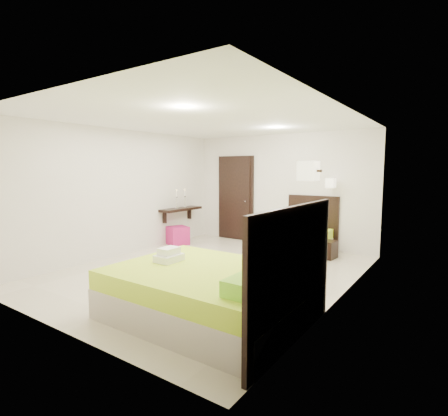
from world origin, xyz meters
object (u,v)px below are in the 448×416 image
Objects in this scene: bed_single at (297,243)px; bed_double at (213,291)px; nightstand at (325,249)px; ottoman at (178,236)px.

bed_double is at bearing -83.94° from bed_single.
bed_single is 0.57m from nightstand.
nightstand is at bearing 87.66° from bed_double.
ottoman is at bearing -161.35° from nightstand.
ottoman is (-2.80, -0.51, -0.07)m from bed_single.
bed_double reaches higher than ottoman.
nightstand is at bearing 25.31° from bed_single.
bed_double is 5.26× the size of ottoman.
bed_double is (0.36, -3.38, 0.04)m from bed_single.
bed_double is at bearing -42.22° from ottoman.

